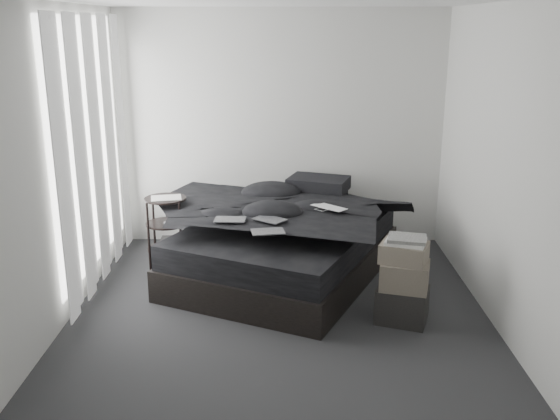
{
  "coord_description": "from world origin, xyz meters",
  "views": [
    {
      "loc": [
        0.05,
        -4.8,
        2.42
      ],
      "look_at": [
        0.0,
        0.8,
        0.75
      ],
      "focal_mm": 40.0,
      "sensor_mm": 36.0,
      "label": 1
    }
  ],
  "objects_px": {
    "side_stand": "(167,235)",
    "box_lower": "(402,304)",
    "laptop": "(326,201)",
    "bed": "(284,261)"
  },
  "relations": [
    {
      "from": "laptop",
      "to": "box_lower",
      "type": "bearing_deg",
      "value": -12.71
    },
    {
      "from": "bed",
      "to": "box_lower",
      "type": "bearing_deg",
      "value": -20.31
    },
    {
      "from": "laptop",
      "to": "box_lower",
      "type": "height_order",
      "value": "laptop"
    },
    {
      "from": "side_stand",
      "to": "box_lower",
      "type": "relative_size",
      "value": 1.84
    },
    {
      "from": "bed",
      "to": "laptop",
      "type": "relative_size",
      "value": 6.24
    },
    {
      "from": "bed",
      "to": "side_stand",
      "type": "height_order",
      "value": "side_stand"
    },
    {
      "from": "laptop",
      "to": "box_lower",
      "type": "distance_m",
      "value": 1.25
    },
    {
      "from": "bed",
      "to": "laptop",
      "type": "height_order",
      "value": "laptop"
    },
    {
      "from": "laptop",
      "to": "side_stand",
      "type": "height_order",
      "value": "laptop"
    },
    {
      "from": "bed",
      "to": "laptop",
      "type": "xyz_separation_m",
      "value": [
        0.39,
        -0.12,
        0.66
      ]
    }
  ]
}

